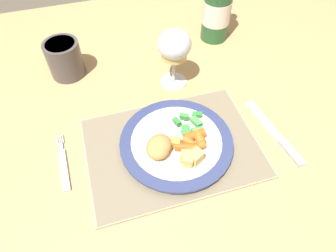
{
  "coord_description": "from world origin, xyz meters",
  "views": [
    {
      "loc": [
        -0.13,
        -0.49,
        1.27
      ],
      "look_at": [
        -0.02,
        -0.11,
        0.78
      ],
      "focal_mm": 32.0,
      "sensor_mm": 36.0,
      "label": 1
    }
  ],
  "objects_px": {
    "table_knife": "(278,137)",
    "bottle": "(218,3)",
    "fork": "(64,165)",
    "dinner_plate": "(176,143)",
    "dining_table": "(164,119)",
    "drinking_cup": "(64,58)",
    "wine_glass": "(174,47)"
  },
  "relations": [
    {
      "from": "table_knife",
      "to": "bottle",
      "type": "height_order",
      "value": "bottle"
    },
    {
      "from": "fork",
      "to": "table_knife",
      "type": "relative_size",
      "value": 0.71
    },
    {
      "from": "dinner_plate",
      "to": "table_knife",
      "type": "xyz_separation_m",
      "value": [
        0.22,
        -0.04,
        -0.01
      ]
    },
    {
      "from": "dinner_plate",
      "to": "bottle",
      "type": "height_order",
      "value": "bottle"
    },
    {
      "from": "dining_table",
      "to": "drinking_cup",
      "type": "relative_size",
      "value": 16.73
    },
    {
      "from": "table_knife",
      "to": "dining_table",
      "type": "bearing_deg",
      "value": 138.95
    },
    {
      "from": "fork",
      "to": "dinner_plate",
      "type": "bearing_deg",
      "value": -5.31
    },
    {
      "from": "wine_glass",
      "to": "drinking_cup",
      "type": "relative_size",
      "value": 1.62
    },
    {
      "from": "dining_table",
      "to": "dinner_plate",
      "type": "xyz_separation_m",
      "value": [
        -0.01,
        -0.14,
        0.09
      ]
    },
    {
      "from": "table_knife",
      "to": "wine_glass",
      "type": "distance_m",
      "value": 0.31
    },
    {
      "from": "table_knife",
      "to": "wine_glass",
      "type": "relative_size",
      "value": 1.3
    },
    {
      "from": "wine_glass",
      "to": "dining_table",
      "type": "bearing_deg",
      "value": -128.47
    },
    {
      "from": "table_knife",
      "to": "bottle",
      "type": "distance_m",
      "value": 0.4
    },
    {
      "from": "wine_glass",
      "to": "bottle",
      "type": "xyz_separation_m",
      "value": [
        0.17,
        0.15,
        0.0
      ]
    },
    {
      "from": "fork",
      "to": "wine_glass",
      "type": "distance_m",
      "value": 0.35
    },
    {
      "from": "table_knife",
      "to": "wine_glass",
      "type": "height_order",
      "value": "wine_glass"
    },
    {
      "from": "dining_table",
      "to": "table_knife",
      "type": "relative_size",
      "value": 7.93
    },
    {
      "from": "dining_table",
      "to": "fork",
      "type": "distance_m",
      "value": 0.28
    },
    {
      "from": "fork",
      "to": "wine_glass",
      "type": "relative_size",
      "value": 0.93
    },
    {
      "from": "fork",
      "to": "bottle",
      "type": "bearing_deg",
      "value": 35.45
    },
    {
      "from": "fork",
      "to": "bottle",
      "type": "height_order",
      "value": "bottle"
    },
    {
      "from": "dining_table",
      "to": "bottle",
      "type": "relative_size",
      "value": 5.63
    },
    {
      "from": "dining_table",
      "to": "fork",
      "type": "relative_size",
      "value": 11.18
    },
    {
      "from": "table_knife",
      "to": "fork",
      "type": "bearing_deg",
      "value": 172.37
    },
    {
      "from": "fork",
      "to": "drinking_cup",
      "type": "relative_size",
      "value": 1.5
    },
    {
      "from": "dining_table",
      "to": "wine_glass",
      "type": "relative_size",
      "value": 10.35
    },
    {
      "from": "drinking_cup",
      "to": "wine_glass",
      "type": "bearing_deg",
      "value": -23.77
    },
    {
      "from": "dining_table",
      "to": "bottle",
      "type": "distance_m",
      "value": 0.35
    },
    {
      "from": "wine_glass",
      "to": "fork",
      "type": "bearing_deg",
      "value": -148.79
    },
    {
      "from": "wine_glass",
      "to": "dinner_plate",
      "type": "bearing_deg",
      "value": -105.86
    },
    {
      "from": "dining_table",
      "to": "drinking_cup",
      "type": "bearing_deg",
      "value": 141.66
    },
    {
      "from": "dinner_plate",
      "to": "fork",
      "type": "relative_size",
      "value": 1.69
    }
  ]
}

